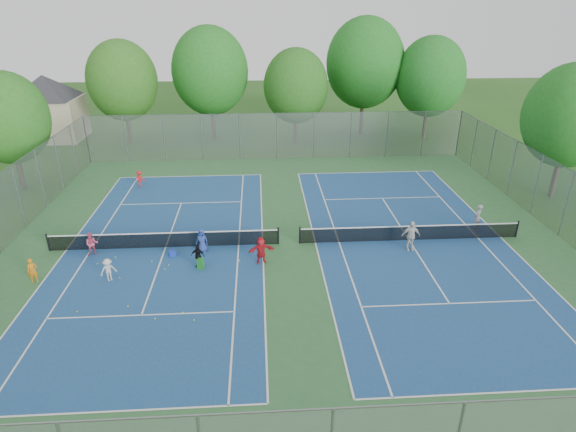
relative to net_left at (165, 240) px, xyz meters
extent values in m
plane|color=#25541A|center=(7.00, 0.00, -0.46)|extent=(120.00, 120.00, 0.00)
cube|color=#2F6434|center=(7.00, 0.00, -0.45)|extent=(32.00, 32.00, 0.01)
cube|color=navy|center=(0.00, 0.00, -0.44)|extent=(10.97, 23.77, 0.01)
cube|color=navy|center=(14.00, 0.00, -0.44)|extent=(10.97, 23.77, 0.01)
cube|color=black|center=(0.00, 0.00, 0.00)|extent=(12.87, 0.10, 0.91)
cube|color=black|center=(14.00, 0.00, 0.00)|extent=(12.87, 0.10, 0.91)
cube|color=gray|center=(7.00, 16.00, 1.54)|extent=(32.00, 0.10, 4.00)
cube|color=gray|center=(23.00, 0.00, 1.54)|extent=(0.10, 32.00, 4.00)
cube|color=#B7A88C|center=(-15.00, 24.00, 1.54)|extent=(6.00, 5.00, 4.00)
pyramid|color=#2D2D33|center=(-15.00, 24.00, 5.74)|extent=(11.03, 11.03, 2.20)
cylinder|color=#443326|center=(-7.00, 22.00, 1.29)|extent=(0.36, 0.36, 3.50)
ellipsoid|color=#2B601B|center=(-7.00, 22.00, 5.45)|extent=(6.40, 6.40, 7.36)
cylinder|color=#443326|center=(1.00, 23.00, 1.47)|extent=(0.36, 0.36, 3.85)
ellipsoid|color=#1F631C|center=(1.00, 23.00, 6.10)|extent=(7.20, 7.20, 8.28)
cylinder|color=#443326|center=(9.00, 21.00, 1.12)|extent=(0.36, 0.36, 3.15)
ellipsoid|color=#255B1A|center=(9.00, 21.00, 4.95)|extent=(6.00, 6.00, 6.90)
cylinder|color=#443326|center=(16.00, 24.00, 1.65)|extent=(0.36, 0.36, 4.20)
ellipsoid|color=#1C621C|center=(16.00, 24.00, 6.59)|extent=(7.60, 7.60, 8.74)
cylinder|color=#443326|center=(22.00, 22.00, 1.29)|extent=(0.36, 0.36, 3.50)
ellipsoid|color=#1C601E|center=(22.00, 22.00, 5.52)|extent=(6.60, 6.60, 7.59)
cylinder|color=#443326|center=(-12.00, 10.00, 1.12)|extent=(0.36, 0.36, 3.15)
ellipsoid|color=#26601B|center=(-12.00, 10.00, 4.79)|extent=(5.60, 5.60, 6.44)
cylinder|color=#443326|center=(26.00, 6.00, 1.29)|extent=(0.36, 0.36, 3.50)
ellipsoid|color=#1C5C1A|center=(26.00, 6.00, 5.29)|extent=(6.00, 6.00, 6.90)
cube|color=#1837B4|center=(0.54, -0.99, -0.30)|extent=(0.46, 0.46, 0.30)
cube|color=#278F2D|center=(2.23, -2.48, -0.16)|extent=(0.38, 0.38, 0.59)
imported|color=orange|center=(-5.86, -3.26, 0.19)|extent=(0.54, 0.44, 1.29)
imported|color=#D15171|center=(-3.79, -0.62, 0.22)|extent=(0.76, 0.66, 1.35)
imported|color=silver|center=(-2.18, -3.35, 0.15)|extent=(0.90, 0.77, 1.21)
imported|color=black|center=(2.08, -2.22, 0.17)|extent=(0.78, 0.45, 1.25)
imported|color=#294196|center=(2.15, -0.60, 0.23)|extent=(0.76, 0.59, 1.38)
imported|color=red|center=(5.39, -2.06, 0.30)|extent=(1.46, 0.73, 1.51)
imported|color=red|center=(-3.47, 9.88, 0.16)|extent=(0.85, 0.57, 1.23)
imported|color=gray|center=(18.37, 0.97, 0.40)|extent=(0.74, 0.72, 1.72)
imported|color=silver|center=(13.68, -1.11, 0.41)|extent=(1.02, 0.43, 1.74)
sphere|color=#C2EC37|center=(-3.28, -1.72, -0.42)|extent=(0.07, 0.07, 0.07)
sphere|color=gold|center=(-1.74, -3.22, -0.42)|extent=(0.07, 0.07, 0.07)
sphere|color=#CCE334|center=(2.38, -6.95, -0.42)|extent=(0.07, 0.07, 0.07)
sphere|color=yellow|center=(4.21, -1.83, -0.42)|extent=(0.07, 0.07, 0.07)
sphere|color=#C0D932|center=(0.38, -2.51, -0.42)|extent=(0.07, 0.07, 0.07)
sphere|color=#D1E435|center=(1.81, -6.37, -0.42)|extent=(0.07, 0.07, 0.07)
sphere|color=gold|center=(0.51, -2.10, -0.42)|extent=(0.07, 0.07, 0.07)
sphere|color=yellow|center=(0.66, -6.75, -0.42)|extent=(0.07, 0.07, 0.07)
sphere|color=#C6D531|center=(-2.52, -1.05, -0.42)|extent=(0.07, 0.07, 0.07)
sphere|color=#ABCB2F|center=(-0.46, -1.62, -0.42)|extent=(0.07, 0.07, 0.07)
sphere|color=#B8D631|center=(-2.93, -6.00, -0.42)|extent=(0.07, 0.07, 0.07)
sphere|color=#E1EE37|center=(-0.75, -5.72, -0.42)|extent=(0.07, 0.07, 0.07)
camera|label=1|loc=(5.39, -24.38, 12.42)|focal=30.00mm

